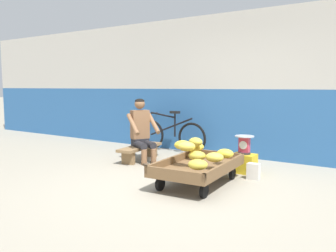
{
  "coord_description": "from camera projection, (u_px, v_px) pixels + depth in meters",
  "views": [
    {
      "loc": [
        2.49,
        -3.8,
        1.36
      ],
      "look_at": [
        -0.52,
        0.7,
        0.75
      ],
      "focal_mm": 37.58,
      "sensor_mm": 36.0,
      "label": 1
    }
  ],
  "objects": [
    {
      "name": "ground_plane",
      "position": [
        171.0,
        189.0,
        4.67
      ],
      "size": [
        80.0,
        80.0,
        0.0
      ],
      "primitive_type": "plane",
      "color": "gray"
    },
    {
      "name": "shopping_bag",
      "position": [
        254.0,
        171.0,
        5.16
      ],
      "size": [
        0.18,
        0.12,
        0.24
      ],
      "primitive_type": "cube",
      "color": "silver",
      "rests_on": "ground"
    },
    {
      "name": "low_bench",
      "position": [
        140.0,
        150.0,
        6.5
      ],
      "size": [
        0.4,
        1.12,
        0.27
      ],
      "color": "olive",
      "rests_on": "ground"
    },
    {
      "name": "plastic_crate",
      "position": [
        244.0,
        163.0,
        5.56
      ],
      "size": [
        0.36,
        0.28,
        0.3
      ],
      "color": "gold",
      "rests_on": "ground"
    },
    {
      "name": "banana_cart",
      "position": [
        198.0,
        168.0,
        4.87
      ],
      "size": [
        0.93,
        1.49,
        0.36
      ],
      "color": "brown",
      "rests_on": "ground"
    },
    {
      "name": "weighing_scale",
      "position": [
        244.0,
        144.0,
        5.52
      ],
      "size": [
        0.3,
        0.3,
        0.29
      ],
      "color": "#28282D",
      "rests_on": "plastic_crate"
    },
    {
      "name": "back_wall",
      "position": [
        248.0,
        85.0,
        6.73
      ],
      "size": [
        16.0,
        0.3,
        2.76
      ],
      "color": "#2D609E",
      "rests_on": "ground"
    },
    {
      "name": "bicycle_near_left",
      "position": [
        171.0,
        135.0,
        7.38
      ],
      "size": [
        1.66,
        0.48,
        0.86
      ],
      "color": "black",
      "rests_on": "ground"
    },
    {
      "name": "banana_pile",
      "position": [
        199.0,
        151.0,
        4.92
      ],
      "size": [
        0.9,
        1.33,
        0.26
      ],
      "color": "gold",
      "rests_on": "banana_cart"
    },
    {
      "name": "vendor_seated",
      "position": [
        142.0,
        130.0,
        6.38
      ],
      "size": [
        0.74,
        0.64,
        1.14
      ],
      "color": "brown",
      "rests_on": "ground"
    }
  ]
}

